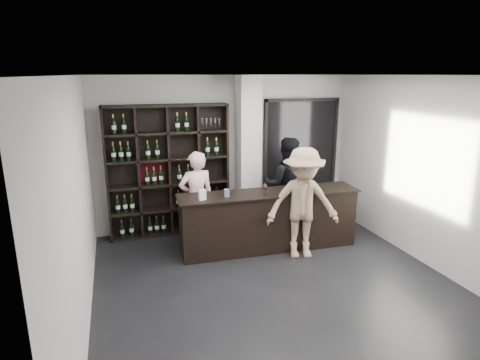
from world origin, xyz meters
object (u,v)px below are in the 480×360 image
object	(u,v)px
taster_pink	(197,199)
customer	(303,203)
wine_shelf	(169,171)
taster_black	(286,185)
tasting_counter	(269,220)

from	to	relation	value
taster_pink	customer	xyz separation A→B (m)	(1.53, -0.98, 0.07)
wine_shelf	taster_black	size ratio (longest dim) A/B	1.33
tasting_counter	customer	size ratio (longest dim) A/B	1.69
wine_shelf	taster_pink	bearing A→B (deg)	-60.78
taster_pink	customer	size ratio (longest dim) A/B	0.92
taster_black	customer	size ratio (longest dim) A/B	0.99
taster_black	wine_shelf	bearing A→B (deg)	5.93
tasting_counter	taster_black	world-z (taller)	taster_black
taster_pink	customer	world-z (taller)	customer
taster_pink	taster_black	bearing A→B (deg)	178.15
customer	tasting_counter	bearing A→B (deg)	143.98
taster_black	taster_pink	bearing A→B (deg)	24.40
taster_black	customer	xyz separation A→B (m)	(-0.20, -1.10, 0.01)
taster_black	customer	distance (m)	1.12
wine_shelf	tasting_counter	bearing A→B (deg)	-38.80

